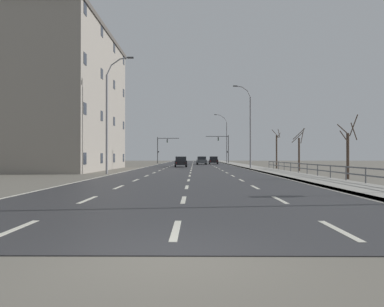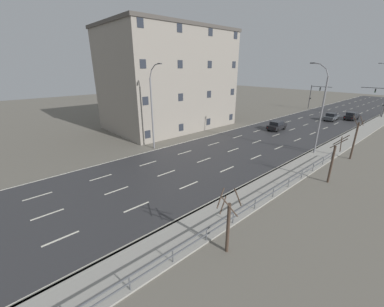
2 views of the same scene
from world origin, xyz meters
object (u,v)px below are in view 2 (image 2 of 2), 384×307
Objects in this scene: car_far_right at (277,125)px; car_far_left at (352,116)px; street_lamp_left_bank at (153,109)px; brick_building at (169,80)px; traffic_signal_right at (381,98)px; street_lamp_midground at (320,111)px; car_mid_centre at (331,117)px; traffic_signal_left at (314,94)px.

car_far_left is at bearing 69.95° from car_far_right.
street_lamp_left_bank reaches higher than car_far_left.
brick_building is at bearing -122.31° from car_far_left.
traffic_signal_right is 28.19m from car_far_right.
street_lamp_midground is 1.01× the size of street_lamp_left_bank.
car_far_left and car_far_right have the same top height.
street_lamp_midground is 1.71× the size of traffic_signal_right.
car_mid_centre is at bearing 55.67° from brick_building.
car_mid_centre is (-5.28, -11.28, -3.32)m from traffic_signal_right.
brick_building is at bearing -121.78° from traffic_signal_right.
car_far_left is 4.69m from car_mid_centre.
car_far_left is at bearing -110.81° from traffic_signal_right.
street_lamp_left_bank is 1.82× the size of traffic_signal_left.
brick_building reaches higher than traffic_signal_left.
car_mid_centre is at bearing 74.46° from car_far_right.
street_lamp_left_bank is at bearing -45.84° from brick_building.
street_lamp_midground is 2.58× the size of car_mid_centre.
car_far_right and car_mid_centre have the same top height.
car_mid_centre is at bearing -120.49° from car_far_left.
street_lamp_left_bank is 2.58× the size of car_far_left.
street_lamp_midground is 37.25m from traffic_signal_left.
street_lamp_midground is 1.83× the size of traffic_signal_left.
street_lamp_left_bank is 42.26m from car_far_left.
car_far_right is (5.77, 21.08, -4.43)m from street_lamp_left_bank.
traffic_signal_left is 40.05m from brick_building.
traffic_signal_left is at bearing 89.50° from street_lamp_left_bank.
street_lamp_left_bank reaches higher than traffic_signal_left.
street_lamp_left_bank is at bearing -108.38° from car_far_right.
car_far_left is at bearing 55.13° from car_mid_centre.
street_lamp_left_bank is 0.51× the size of brick_building.
street_lamp_left_bank is 22.30m from car_far_right.
street_lamp_midground reaches higher than traffic_signal_right.
car_far_right is (5.35, -27.06, -3.07)m from traffic_signal_left.
brick_building reaches higher than traffic_signal_right.
brick_building is at bearing -145.40° from car_far_right.
street_lamp_left_bank is at bearing -137.09° from street_lamp_midground.
traffic_signal_right reaches higher than traffic_signal_left.
street_lamp_left_bank is 2.55× the size of car_far_right.
car_mid_centre is 0.20× the size of brick_building.
brick_building reaches higher than car_far_left.
street_lamp_left_bank is at bearing -106.84° from traffic_signal_right.
street_lamp_midground is 0.51× the size of brick_building.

